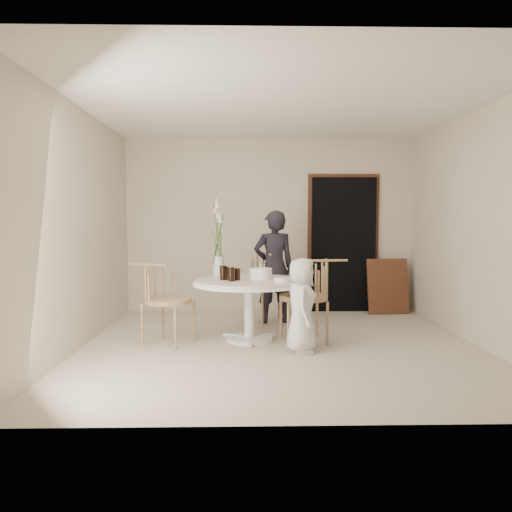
{
  "coord_description": "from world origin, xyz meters",
  "views": [
    {
      "loc": [
        -0.4,
        -5.62,
        1.42
      ],
      "look_at": [
        -0.27,
        0.3,
        1.01
      ],
      "focal_mm": 35.0,
      "sensor_mm": 36.0,
      "label": 1
    }
  ],
  "objects_px": {
    "table": "(249,289)",
    "chair_right": "(315,288)",
    "chair_far": "(267,277)",
    "birthday_cake": "(261,274)",
    "flower_vase": "(218,243)",
    "girl": "(274,267)",
    "boy": "(302,305)",
    "chair_left": "(158,292)"
  },
  "relations": [
    {
      "from": "chair_left",
      "to": "birthday_cake",
      "type": "xyz_separation_m",
      "value": [
        1.19,
        0.14,
        0.19
      ]
    },
    {
      "from": "flower_vase",
      "to": "table",
      "type": "bearing_deg",
      "value": -43.52
    },
    {
      "from": "girl",
      "to": "flower_vase",
      "type": "height_order",
      "value": "flower_vase"
    },
    {
      "from": "chair_left",
      "to": "flower_vase",
      "type": "bearing_deg",
      "value": -33.49
    },
    {
      "from": "chair_right",
      "to": "birthday_cake",
      "type": "bearing_deg",
      "value": -107.04
    },
    {
      "from": "chair_left",
      "to": "boy",
      "type": "xyz_separation_m",
      "value": [
        1.62,
        -0.45,
        -0.09
      ]
    },
    {
      "from": "chair_right",
      "to": "flower_vase",
      "type": "distance_m",
      "value": 1.33
    },
    {
      "from": "chair_far",
      "to": "chair_left",
      "type": "bearing_deg",
      "value": -159.55
    },
    {
      "from": "boy",
      "to": "birthday_cake",
      "type": "distance_m",
      "value": 0.78
    },
    {
      "from": "chair_far",
      "to": "chair_left",
      "type": "height_order",
      "value": "chair_far"
    },
    {
      "from": "chair_far",
      "to": "birthday_cake",
      "type": "bearing_deg",
      "value": -117.76
    },
    {
      "from": "boy",
      "to": "chair_right",
      "type": "bearing_deg",
      "value": -20.08
    },
    {
      "from": "chair_far",
      "to": "flower_vase",
      "type": "distance_m",
      "value": 1.08
    },
    {
      "from": "table",
      "to": "chair_far",
      "type": "height_order",
      "value": "chair_far"
    },
    {
      "from": "chair_left",
      "to": "boy",
      "type": "height_order",
      "value": "boy"
    },
    {
      "from": "chair_left",
      "to": "table",
      "type": "bearing_deg",
      "value": -62.6
    },
    {
      "from": "table",
      "to": "boy",
      "type": "xyz_separation_m",
      "value": [
        0.56,
        -0.55,
        -0.1
      ]
    },
    {
      "from": "flower_vase",
      "to": "boy",
      "type": "bearing_deg",
      "value": -43.99
    },
    {
      "from": "chair_far",
      "to": "chair_right",
      "type": "xyz_separation_m",
      "value": [
        0.51,
        -1.14,
        -0.0
      ]
    },
    {
      "from": "girl",
      "to": "birthday_cake",
      "type": "xyz_separation_m",
      "value": [
        -0.22,
        -1.0,
        0.01
      ]
    },
    {
      "from": "chair_right",
      "to": "chair_far",
      "type": "bearing_deg",
      "value": -162.3
    },
    {
      "from": "girl",
      "to": "flower_vase",
      "type": "bearing_deg",
      "value": 31.39
    },
    {
      "from": "chair_far",
      "to": "flower_vase",
      "type": "bearing_deg",
      "value": -153.29
    },
    {
      "from": "chair_left",
      "to": "girl",
      "type": "bearing_deg",
      "value": -28.59
    },
    {
      "from": "table",
      "to": "chair_far",
      "type": "distance_m",
      "value": 1.1
    },
    {
      "from": "birthday_cake",
      "to": "flower_vase",
      "type": "xyz_separation_m",
      "value": [
        -0.52,
        0.32,
        0.35
      ]
    },
    {
      "from": "table",
      "to": "girl",
      "type": "relative_size",
      "value": 0.85
    },
    {
      "from": "chair_left",
      "to": "boy",
      "type": "relative_size",
      "value": 0.91
    },
    {
      "from": "girl",
      "to": "birthday_cake",
      "type": "height_order",
      "value": "girl"
    },
    {
      "from": "chair_right",
      "to": "chair_left",
      "type": "height_order",
      "value": "chair_right"
    },
    {
      "from": "boy",
      "to": "chair_far",
      "type": "bearing_deg",
      "value": 14.39
    },
    {
      "from": "table",
      "to": "flower_vase",
      "type": "relative_size",
      "value": 1.33
    },
    {
      "from": "chair_far",
      "to": "girl",
      "type": "bearing_deg",
      "value": -32.03
    },
    {
      "from": "chair_right",
      "to": "birthday_cake",
      "type": "distance_m",
      "value": 0.67
    },
    {
      "from": "chair_right",
      "to": "girl",
      "type": "xyz_separation_m",
      "value": [
        -0.42,
        1.12,
        0.15
      ]
    },
    {
      "from": "chair_far",
      "to": "girl",
      "type": "xyz_separation_m",
      "value": [
        0.1,
        -0.02,
        0.14
      ]
    },
    {
      "from": "table",
      "to": "chair_right",
      "type": "bearing_deg",
      "value": -5.01
    },
    {
      "from": "chair_far",
      "to": "birthday_cake",
      "type": "xyz_separation_m",
      "value": [
        -0.12,
        -1.02,
        0.16
      ]
    },
    {
      "from": "table",
      "to": "chair_far",
      "type": "bearing_deg",
      "value": 76.45
    },
    {
      "from": "table",
      "to": "boy",
      "type": "bearing_deg",
      "value": -44.31
    },
    {
      "from": "flower_vase",
      "to": "chair_left",
      "type": "bearing_deg",
      "value": -145.87
    },
    {
      "from": "chair_left",
      "to": "boy",
      "type": "bearing_deg",
      "value": -83.31
    }
  ]
}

